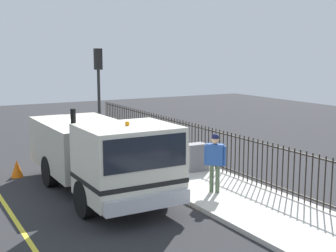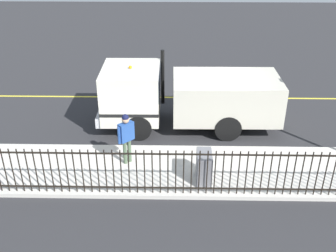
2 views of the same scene
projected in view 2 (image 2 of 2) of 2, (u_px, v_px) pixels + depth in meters
ground_plane at (213, 127)px, 15.44m from camera, size 48.49×48.49×0.00m
sidewalk_slab at (221, 171)px, 12.71m from camera, size 2.81×22.04×0.13m
lane_marking at (208, 98)px, 17.85m from camera, size 0.12×19.84×0.01m
work_truck at (179, 94)px, 14.91m from camera, size 2.46×6.72×2.69m
worker_standing at (126, 134)px, 12.53m from camera, size 0.49×0.51×1.73m
iron_fence at (227, 173)px, 11.24m from camera, size 0.04×18.77×1.43m
utility_cabinet at (204, 167)px, 11.96m from camera, size 0.78×0.44×0.94m
traffic_cone at (258, 100)px, 16.88m from camera, size 0.41×0.41×0.58m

